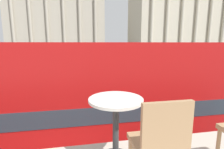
# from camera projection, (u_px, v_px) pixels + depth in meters

# --- Properties ---
(double_decker_bus) EXTENTS (10.98, 2.69, 4.39)m
(double_decker_bus) POSITION_uv_depth(u_px,v_px,m) (71.00, 107.00, 5.40)
(double_decker_bus) COLOR black
(double_decker_bus) RESTS_ON ground_plane
(cafe_dining_table) EXTENTS (0.60, 0.60, 0.73)m
(cafe_dining_table) POSITION_uv_depth(u_px,v_px,m) (116.00, 115.00, 1.94)
(cafe_dining_table) COLOR #2D2D30
(cafe_dining_table) RESTS_ON cafe_floor_slab
(cafe_chair_0) EXTENTS (0.40, 0.40, 0.91)m
(cafe_chair_0) POSITION_uv_depth(u_px,v_px,m) (159.00, 143.00, 1.43)
(cafe_chair_0) COLOR #A87F56
(cafe_chair_0) RESTS_ON cafe_floor_slab
(plaza_building_left) EXTENTS (29.87, 13.68, 21.19)m
(plaza_building_left) POSITION_uv_depth(u_px,v_px,m) (58.00, 24.00, 57.60)
(plaza_building_left) COLOR #B2A893
(plaza_building_left) RESTS_ON ground_plane
(plaza_building_right) EXTENTS (29.21, 15.24, 22.57)m
(plaza_building_right) POSITION_uv_depth(u_px,v_px,m) (176.00, 22.00, 57.21)
(plaza_building_right) COLOR beige
(plaza_building_right) RESTS_ON ground_plane
(traffic_light_near) EXTENTS (0.42, 0.24, 3.33)m
(traffic_light_near) POSITION_uv_depth(u_px,v_px,m) (63.00, 77.00, 11.45)
(traffic_light_near) COLOR black
(traffic_light_near) RESTS_ON ground_plane
(traffic_light_mid) EXTENTS (0.42, 0.24, 4.02)m
(traffic_light_mid) POSITION_uv_depth(u_px,v_px,m) (129.00, 58.00, 20.26)
(traffic_light_mid) COLOR black
(traffic_light_mid) RESTS_ON ground_plane
(car_silver) EXTENTS (4.20, 1.93, 1.35)m
(car_silver) POSITION_uv_depth(u_px,v_px,m) (94.00, 79.00, 18.01)
(car_silver) COLOR black
(car_silver) RESTS_ON ground_plane
(car_maroon) EXTENTS (4.20, 1.93, 1.35)m
(car_maroon) POSITION_uv_depth(u_px,v_px,m) (51.00, 65.00, 29.19)
(car_maroon) COLOR black
(car_maroon) RESTS_ON ground_plane
(pedestrian_yellow) EXTENTS (0.32, 0.32, 1.79)m
(pedestrian_yellow) POSITION_uv_depth(u_px,v_px,m) (100.00, 63.00, 29.82)
(pedestrian_yellow) COLOR #282B33
(pedestrian_yellow) RESTS_ON ground_plane
(pedestrian_black) EXTENTS (0.32, 0.32, 1.59)m
(pedestrian_black) POSITION_uv_depth(u_px,v_px,m) (120.00, 76.00, 18.36)
(pedestrian_black) COLOR #282B33
(pedestrian_black) RESTS_ON ground_plane
(pedestrian_grey) EXTENTS (0.32, 0.32, 1.76)m
(pedestrian_grey) POSITION_uv_depth(u_px,v_px,m) (56.00, 69.00, 22.99)
(pedestrian_grey) COLOR #282B33
(pedestrian_grey) RESTS_ON ground_plane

